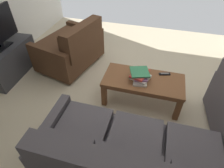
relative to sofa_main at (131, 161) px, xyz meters
name	(u,v)px	position (x,y,z in m)	size (l,w,h in m)	color
ground_plane	(135,90)	(0.18, -1.37, -0.36)	(5.17, 4.97, 0.01)	beige
sofa_main	(131,161)	(0.00, 0.00, 0.00)	(1.84, 0.84, 0.84)	black
loveseat_near	(72,48)	(1.43, -1.78, 0.01)	(1.05, 1.27, 0.85)	black
coffee_table	(143,83)	(0.05, -1.17, 0.00)	(1.12, 0.53, 0.42)	brown
tv_stand	(8,61)	(2.38, -1.23, -0.09)	(0.50, 1.05, 0.54)	#38383D
book_stack	(140,76)	(0.10, -1.15, 0.13)	(0.33, 0.34, 0.13)	silver
tv_remote	(165,74)	(-0.22, -1.35, 0.08)	(0.17, 0.09, 0.02)	black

